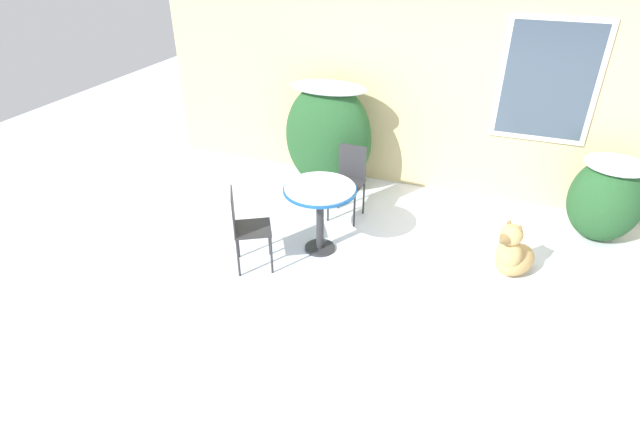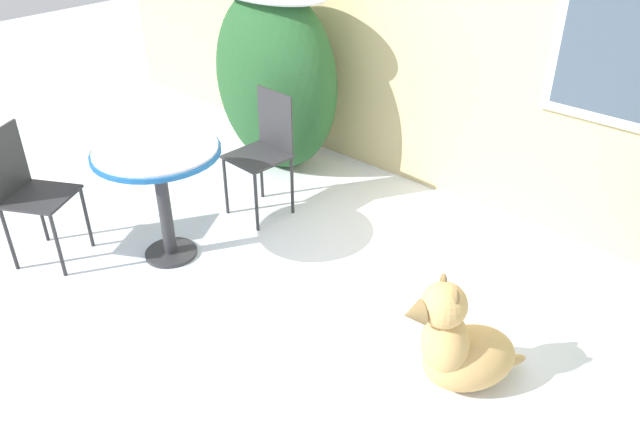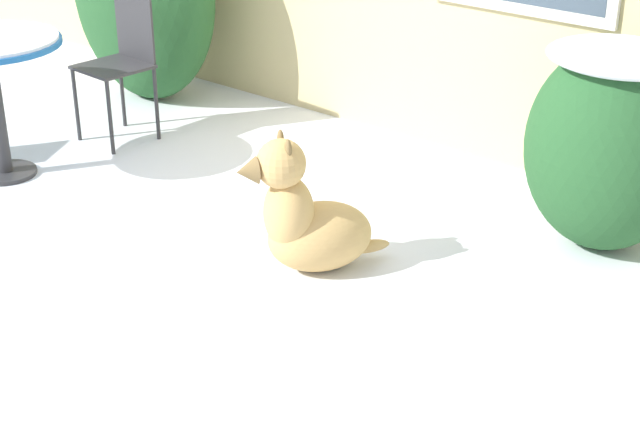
% 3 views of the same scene
% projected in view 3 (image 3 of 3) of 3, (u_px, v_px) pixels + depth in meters
% --- Properties ---
extents(ground_plane, '(16.00, 16.00, 0.00)m').
position_uv_depth(ground_plane, '(85.00, 240.00, 4.81)').
color(ground_plane, white).
extents(shrub_middle, '(0.80, 0.73, 1.00)m').
position_uv_depth(shrub_middle, '(610.00, 141.00, 4.54)').
color(shrub_middle, '#235128').
rests_on(shrub_middle, ground_plane).
extents(patio_chair_near_table, '(0.40, 0.40, 0.90)m').
position_uv_depth(patio_chair_near_table, '(122.00, 57.00, 5.88)').
color(patio_chair_near_table, '#2D2D30').
rests_on(patio_chair_near_table, ground_plane).
extents(dog, '(0.55, 0.66, 0.68)m').
position_uv_depth(dog, '(307.00, 221.00, 4.43)').
color(dog, tan).
rests_on(dog, ground_plane).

